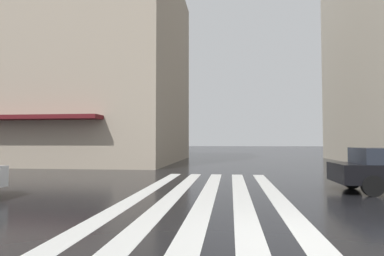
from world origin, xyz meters
TOP-DOWN VIEW (x-y plane):
  - ground_plane at (0.00, 0.00)m, footprint 220.00×220.00m
  - zebra_crossing at (4.00, 1.96)m, footprint 13.00×4.50m
  - haussmann_block_mid at (19.79, 15.76)m, footprint 15.79×20.56m

SIDE VIEW (x-z plane):
  - ground_plane at x=0.00m, z-range 0.00..0.00m
  - zebra_crossing at x=4.00m, z-range 0.00..0.01m
  - haussmann_block_mid at x=19.79m, z-range -0.19..18.11m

